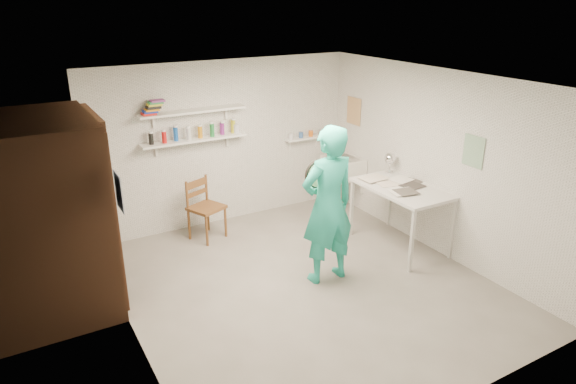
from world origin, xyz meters
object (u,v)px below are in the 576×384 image
wall_clock (318,174)px  wooden_chair (206,208)px  work_table (400,217)px  desk_lamp (390,158)px  belfast_sink (343,167)px  man (328,206)px

wall_clock → wooden_chair: bearing=118.4°
work_table → desk_lamp: (0.21, 0.52, 0.65)m
wall_clock → desk_lamp: 1.65m
belfast_sink → man: (-1.44, -1.70, 0.25)m
man → wall_clock: 0.39m
man → work_table: bearing=-170.6°
man → wall_clock: size_ratio=5.56×
wooden_chair → work_table: (2.16, -1.55, -0.03)m
desk_lamp → belfast_sink: bearing=96.3°
wall_clock → desk_lamp: size_ratio=2.11×
belfast_sink → man: size_ratio=0.31×
belfast_sink → desk_lamp: bearing=-83.7°
man → work_table: (1.33, 0.22, -0.52)m
desk_lamp → wall_clock: bearing=-161.5°
belfast_sink → work_table: work_table is taller
desk_lamp → wooden_chair: bearing=156.6°
wooden_chair → desk_lamp: desk_lamp is taller
wall_clock → wooden_chair: (-0.83, 1.54, -0.81)m
belfast_sink → man: 2.24m
man → desk_lamp: 1.72m
man → wooden_chair: 2.01m
man → work_table: 1.45m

